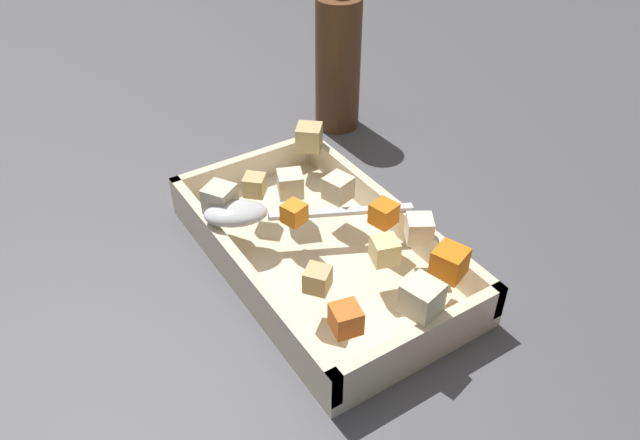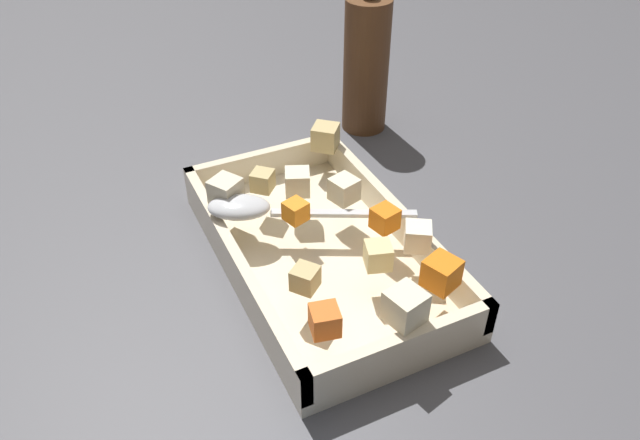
# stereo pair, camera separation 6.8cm
# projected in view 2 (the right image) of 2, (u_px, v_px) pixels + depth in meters

# --- Properties ---
(ground_plane) EXTENTS (4.00, 4.00, 0.00)m
(ground_plane) POSITION_uv_depth(u_px,v_px,m) (323.00, 252.00, 0.74)
(ground_plane) COLOR #4C4C51
(baking_dish) EXTENTS (0.36, 0.21, 0.05)m
(baking_dish) POSITION_uv_depth(u_px,v_px,m) (320.00, 253.00, 0.71)
(baking_dish) COLOR beige
(baking_dish) RESTS_ON ground_plane
(carrot_chunk_corner_sw) EXTENTS (0.03, 0.03, 0.02)m
(carrot_chunk_corner_sw) POSITION_uv_depth(u_px,v_px,m) (296.00, 211.00, 0.69)
(carrot_chunk_corner_sw) COLOR orange
(carrot_chunk_corner_sw) RESTS_ON baking_dish
(carrot_chunk_rim_edge) EXTENTS (0.04, 0.04, 0.03)m
(carrot_chunk_rim_edge) POSITION_uv_depth(u_px,v_px,m) (441.00, 273.00, 0.61)
(carrot_chunk_rim_edge) COLOR orange
(carrot_chunk_rim_edge) RESTS_ON baking_dish
(carrot_chunk_mid_right) EXTENTS (0.03, 0.03, 0.03)m
(carrot_chunk_mid_right) POSITION_uv_depth(u_px,v_px,m) (325.00, 320.00, 0.56)
(carrot_chunk_mid_right) COLOR orange
(carrot_chunk_mid_right) RESTS_ON baking_dish
(carrot_chunk_mid_left) EXTENTS (0.03, 0.03, 0.02)m
(carrot_chunk_mid_left) POSITION_uv_depth(u_px,v_px,m) (385.00, 219.00, 0.68)
(carrot_chunk_mid_left) COLOR orange
(carrot_chunk_mid_left) RESTS_ON baking_dish
(potato_chunk_center) EXTENTS (0.04, 0.04, 0.03)m
(potato_chunk_center) POSITION_uv_depth(u_px,v_px,m) (325.00, 137.00, 0.81)
(potato_chunk_center) COLOR tan
(potato_chunk_center) RESTS_ON baking_dish
(potato_chunk_far_left) EXTENTS (0.03, 0.03, 0.02)m
(potato_chunk_far_left) POSITION_uv_depth(u_px,v_px,m) (305.00, 278.00, 0.61)
(potato_chunk_far_left) COLOR tan
(potato_chunk_far_left) RESTS_ON baking_dish
(potato_chunk_near_spoon) EXTENTS (0.03, 0.03, 0.03)m
(potato_chunk_near_spoon) POSITION_uv_depth(u_px,v_px,m) (344.00, 189.00, 0.72)
(potato_chunk_near_spoon) COLOR beige
(potato_chunk_near_spoon) RESTS_ON baking_dish
(potato_chunk_under_handle) EXTENTS (0.04, 0.04, 0.03)m
(potato_chunk_under_handle) POSITION_uv_depth(u_px,v_px,m) (408.00, 306.00, 0.57)
(potato_chunk_under_handle) COLOR beige
(potato_chunk_under_handle) RESTS_ON baking_dish
(potato_chunk_heap_side) EXTENTS (0.03, 0.03, 0.02)m
(potato_chunk_heap_side) POSITION_uv_depth(u_px,v_px,m) (263.00, 181.00, 0.74)
(potato_chunk_heap_side) COLOR tan
(potato_chunk_heap_side) RESTS_ON baking_dish
(potato_chunk_corner_se) EXTENTS (0.04, 0.04, 0.03)m
(potato_chunk_corner_se) POSITION_uv_depth(u_px,v_px,m) (297.00, 182.00, 0.73)
(potato_chunk_corner_se) COLOR beige
(potato_chunk_corner_se) RESTS_ON baking_dish
(potato_chunk_near_left) EXTENTS (0.03, 0.03, 0.03)m
(potato_chunk_near_left) POSITION_uv_depth(u_px,v_px,m) (378.00, 255.00, 0.63)
(potato_chunk_near_left) COLOR #E0CC89
(potato_chunk_near_left) RESTS_ON baking_dish
(parsnip_chunk_near_right) EXTENTS (0.04, 0.04, 0.03)m
(parsnip_chunk_near_right) POSITION_uv_depth(u_px,v_px,m) (226.00, 191.00, 0.71)
(parsnip_chunk_near_right) COLOR beige
(parsnip_chunk_near_right) RESTS_ON baking_dish
(parsnip_chunk_back_center) EXTENTS (0.04, 0.04, 0.03)m
(parsnip_chunk_back_center) POSITION_uv_depth(u_px,v_px,m) (418.00, 237.00, 0.65)
(parsnip_chunk_back_center) COLOR silver
(parsnip_chunk_back_center) RESTS_ON baking_dish
(serving_spoon) EXTENTS (0.13, 0.22, 0.02)m
(serving_spoon) POSITION_uv_depth(u_px,v_px,m) (251.00, 208.00, 0.70)
(serving_spoon) COLOR silver
(serving_spoon) RESTS_ON baking_dish
(pepper_mill) EXTENTS (0.07, 0.07, 0.22)m
(pepper_mill) POSITION_uv_depth(u_px,v_px,m) (366.00, 65.00, 0.91)
(pepper_mill) COLOR brown
(pepper_mill) RESTS_ON ground_plane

